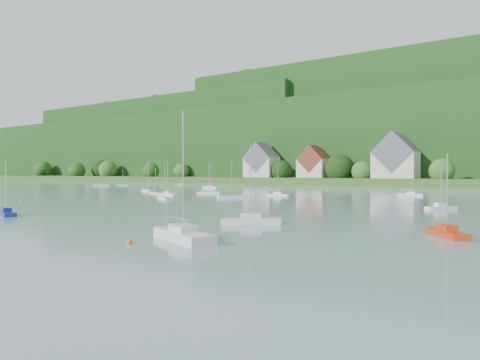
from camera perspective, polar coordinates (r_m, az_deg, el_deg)
The scene contains 12 objects.
far_shore_strip at distance 195.75m, azimuth 18.64°, elevation -0.18°, with size 600.00×60.00×3.00m, color #31531F.
forested_ridge at distance 262.84m, azimuth 22.86°, elevation 4.75°, with size 620.00×181.22×69.89m.
village_building_0 at distance 206.21m, azimuth 2.75°, elevation 2.16°, with size 14.00×10.40×16.00m.
village_building_1 at distance 196.00m, azimuth 9.29°, elevation 1.98°, with size 12.00×9.36×14.00m.
village_building_2 at distance 182.88m, azimuth 19.13°, elevation 2.49°, with size 16.00×11.44×18.00m.
near_sailboat_1 at distance 62.30m, azimuth -27.54°, elevation -3.66°, with size 5.13×2.75×6.67m.
near_sailboat_3 at distance 46.31m, azimuth 1.33°, elevation -5.07°, with size 5.86×5.06×8.21m.
near_sailboat_4 at distance 35.53m, azimuth -7.21°, elevation -6.84°, with size 7.68×4.97×10.10m.
near_sailboat_5 at distance 41.06m, azimuth 24.75°, elevation -6.00°, with size 4.19×4.96×6.90m.
mooring_buoy_2 at distance 34.63m, azimuth -13.84°, elevation -7.90°, with size 0.47×0.47×0.47m, color orange.
mooring_buoy_3 at distance 88.87m, azimuth -25.88°, elevation -2.55°, with size 0.49×0.49×0.49m, color orange.
far_sailboat_cluster at distance 112.82m, azimuth 11.96°, elevation -1.55°, with size 195.75×81.67×8.71m.
Camera 1 is at (53.63, 11.78, 5.34)m, focal length 33.64 mm.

